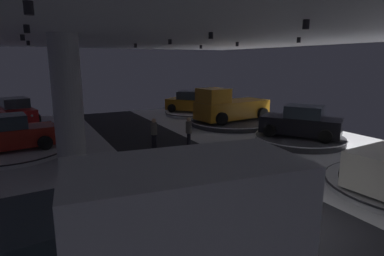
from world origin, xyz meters
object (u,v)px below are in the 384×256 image
object	(u,v)px
display_car_far_left	(8,134)
display_platform_mid_right	(299,139)
column_left	(68,105)
display_platform_far_right	(232,122)
display_car_deep_right	(192,103)
display_platform_far_left	(11,152)
visitor_walking_far	(189,130)
pickup_truck_far_right	(229,107)
display_car_deep_left	(16,112)
display_platform_deep_left	(18,125)
visitor_walking_near	(154,132)
display_car_mid_right	(301,123)
display_platform_deep_right	(192,113)

from	to	relation	value
display_car_far_left	display_platform_mid_right	bearing A→B (deg)	-18.59
column_left	display_platform_far_right	xyz separation A→B (m)	(11.43, 5.05, -2.56)
display_car_deep_right	display_platform_mid_right	distance (m)	11.00
display_platform_far_left	visitor_walking_far	bearing A→B (deg)	-18.90
display_car_deep_right	visitor_walking_far	size ratio (longest dim) A/B	2.75
pickup_truck_far_right	display_car_deep_left	bearing A→B (deg)	155.07
column_left	pickup_truck_far_right	world-z (taller)	column_left
column_left	display_platform_far_right	bearing A→B (deg)	23.86
column_left	display_platform_deep_left	size ratio (longest dim) A/B	0.92
display_car_deep_left	visitor_walking_near	xyz separation A→B (m)	(6.37, -9.61, -0.14)
column_left	pickup_truck_far_right	size ratio (longest dim) A/B	1.00
display_platform_far_left	display_car_mid_right	size ratio (longest dim) A/B	1.16
column_left	display_car_mid_right	xyz separation A→B (m)	(11.88, -0.94, -1.62)
pickup_truck_far_right	display_platform_deep_left	size ratio (longest dim) A/B	0.92
display_platform_far_left	display_car_deep_right	world-z (taller)	display_car_deep_right
display_platform_far_left	pickup_truck_far_right	xyz separation A→B (m)	(13.48, 1.13, 1.14)
display_car_deep_right	display_platform_deep_left	size ratio (longest dim) A/B	0.73
display_car_deep_right	display_car_deep_left	xyz separation A→B (m)	(-12.95, 1.19, 0.01)
display_platform_deep_right	visitor_walking_near	bearing A→B (deg)	-128.16
column_left	visitor_walking_far	size ratio (longest dim) A/B	3.46
column_left	pickup_truck_far_right	distance (m)	12.28
display_platform_far_left	display_car_deep_right	distance (m)	14.53
display_platform_deep_left	display_platform_mid_right	xyz separation A→B (m)	(14.03, -12.08, 0.04)
pickup_truck_far_right	display_platform_deep_right	xyz separation A→B (m)	(-0.31, 4.96, -1.12)
display_platform_far_left	display_car_far_left	size ratio (longest dim) A/B	1.19
column_left	display_car_far_left	world-z (taller)	column_left
column_left	display_car_deep_left	world-z (taller)	column_left
pickup_truck_far_right	visitor_walking_near	bearing A→B (deg)	-153.54
column_left	display_car_mid_right	distance (m)	12.02
display_car_deep_right	display_car_deep_left	world-z (taller)	display_car_deep_left
display_car_deep_right	display_platform_mid_right	xyz separation A→B (m)	(1.09, -10.91, -0.84)
display_platform_far_right	display_car_deep_left	world-z (taller)	display_car_deep_left
column_left	visitor_walking_near	size ratio (longest dim) A/B	3.46
display_platform_mid_right	visitor_walking_far	world-z (taller)	visitor_walking_far
display_car_mid_right	visitor_walking_far	bearing A→B (deg)	161.55
pickup_truck_far_right	display_car_mid_right	world-z (taller)	pickup_truck_far_right
column_left	display_car_deep_right	xyz separation A→B (m)	(10.77, 10.00, -1.71)
display_platform_far_right	display_car_mid_right	bearing A→B (deg)	-85.69
display_platform_far_right	display_car_mid_right	world-z (taller)	display_car_mid_right
display_platform_deep_left	display_platform_mid_right	world-z (taller)	display_platform_mid_right
display_car_deep_right	display_car_deep_left	size ratio (longest dim) A/B	0.98
display_platform_deep_right	display_car_deep_right	size ratio (longest dim) A/B	1.04
display_car_far_left	display_platform_mid_right	xyz separation A→B (m)	(14.27, -4.80, -0.80)
display_car_far_left	display_car_mid_right	size ratio (longest dim) A/B	0.97
display_car_mid_right	visitor_walking_far	xyz separation A→B (m)	(-5.95, 1.99, -0.22)
column_left	display_car_deep_right	world-z (taller)	column_left
display_car_far_left	display_platform_deep_left	world-z (taller)	display_car_far_left
column_left	visitor_walking_near	distance (m)	4.85
display_platform_far_right	display_car_deep_left	size ratio (longest dim) A/B	1.35
display_platform_far_left	visitor_walking_near	world-z (taller)	visitor_walking_near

